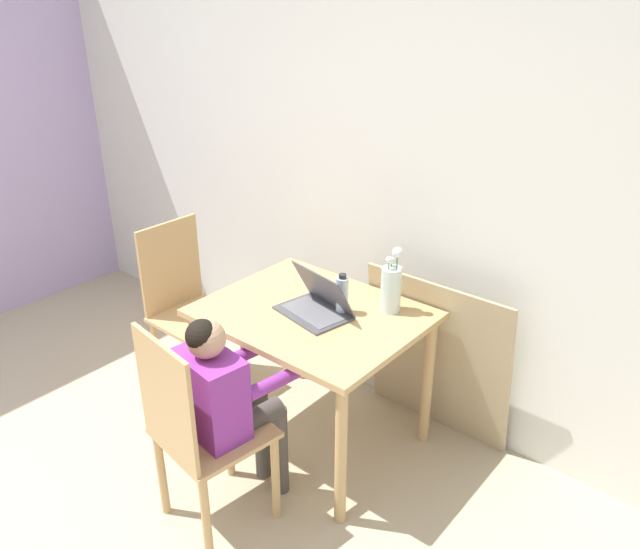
# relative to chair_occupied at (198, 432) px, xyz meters

# --- Properties ---
(wall_back) EXTENTS (6.40, 0.05, 2.50)m
(wall_back) POSITION_rel_chair_occupied_xyz_m (-0.31, 1.28, 0.77)
(wall_back) COLOR silver
(wall_back) RESTS_ON ground_plane
(dining_table) EXTENTS (0.97, 0.78, 0.72)m
(dining_table) POSITION_rel_chair_occupied_xyz_m (-0.01, 0.71, 0.14)
(dining_table) COLOR tan
(dining_table) RESTS_ON ground_plane
(chair_occupied) EXTENTS (0.45, 0.45, 0.94)m
(chair_occupied) POSITION_rel_chair_occupied_xyz_m (0.00, 0.00, 0.00)
(chair_occupied) COLOR tan
(chair_occupied) RESTS_ON ground_plane
(chair_spare) EXTENTS (0.41, 0.41, 0.94)m
(chair_spare) POSITION_rel_chair_occupied_xyz_m (-0.85, 0.65, 0.00)
(chair_spare) COLOR tan
(chair_spare) RESTS_ON ground_plane
(person_seated) EXTENTS (0.35, 0.46, 0.96)m
(person_seated) POSITION_rel_chair_occupied_xyz_m (0.02, 0.13, 0.11)
(person_seated) COLOR purple
(person_seated) RESTS_ON ground_plane
(laptop) EXTENTS (0.36, 0.29, 0.21)m
(laptop) POSITION_rel_chair_occupied_xyz_m (0.01, 0.71, 0.29)
(laptop) COLOR #4C4C51
(laptop) RESTS_ON dining_table
(flower_vase) EXTENTS (0.09, 0.09, 0.32)m
(flower_vase) POSITION_rel_chair_occupied_xyz_m (0.26, 0.94, 0.36)
(flower_vase) COLOR silver
(flower_vase) RESTS_ON dining_table
(water_bottle) EXTENTS (0.06, 0.06, 0.19)m
(water_bottle) POSITION_rel_chair_occupied_xyz_m (0.10, 0.79, 0.33)
(water_bottle) COLOR silver
(water_bottle) RESTS_ON dining_table
(cardboard_panel) EXTENTS (0.77, 0.13, 0.84)m
(cardboard_panel) POSITION_rel_chair_occupied_xyz_m (0.40, 1.16, -0.06)
(cardboard_panel) COLOR tan
(cardboard_panel) RESTS_ON ground_plane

